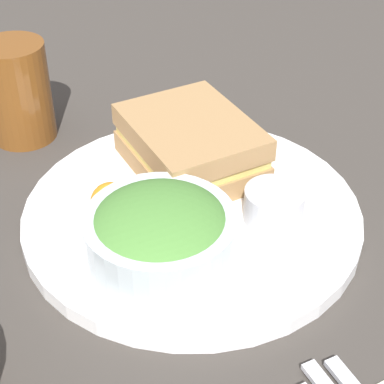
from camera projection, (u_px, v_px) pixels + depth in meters
The scene contains 7 objects.
ground_plane at pixel (192, 221), 0.65m from camera, with size 4.00×4.00×0.00m, color #3D3833.
plate at pixel (192, 214), 0.64m from camera, with size 0.33×0.33×0.02m, color white.
sandwich at pixel (191, 145), 0.67m from camera, with size 0.15×0.12×0.06m.
salad_bowl at pixel (160, 234), 0.55m from camera, with size 0.13×0.13×0.07m.
dressing_cup at pixel (274, 205), 0.61m from camera, with size 0.06×0.06×0.03m, color #B7B7BC.
orange_wedge at pixel (111, 203), 0.61m from camera, with size 0.04×0.04×0.04m, color orange.
drink_glass at pixel (18, 92), 0.74m from camera, with size 0.08×0.08×0.12m, color brown.
Camera 1 is at (-0.44, 0.24, 0.41)m, focal length 60.00 mm.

